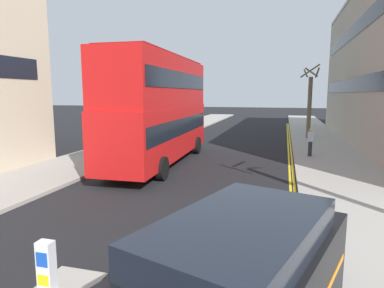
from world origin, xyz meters
The scene contains 8 objects.
sidewalk_right centered at (6.50, 16.00, 0.07)m, with size 4.00×80.00×0.14m, color #9E9991.
sidewalk_left centered at (-6.50, 16.00, 0.07)m, with size 4.00×80.00×0.14m, color #9E9991.
kerb_line_outer centered at (4.40, 14.00, 0.00)m, with size 0.10×56.00×0.01m, color yellow.
kerb_line_inner centered at (4.24, 14.00, 0.00)m, with size 0.10×56.00×0.01m, color yellow.
keep_left_bollard centered at (0.00, 3.31, 0.61)m, with size 0.36×0.28×1.11m.
double_decker_bus_away centered at (-2.45, 15.31, 3.03)m, with size 3.03×10.87×5.64m.
pedestrian_far centered at (5.39, 18.86, 0.99)m, with size 0.34×0.22×1.62m.
street_tree_near centered at (5.79, 27.08, 2.93)m, with size 1.53×1.40×5.95m.
Camera 1 is at (3.89, -1.23, 3.73)m, focal length 31.20 mm.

